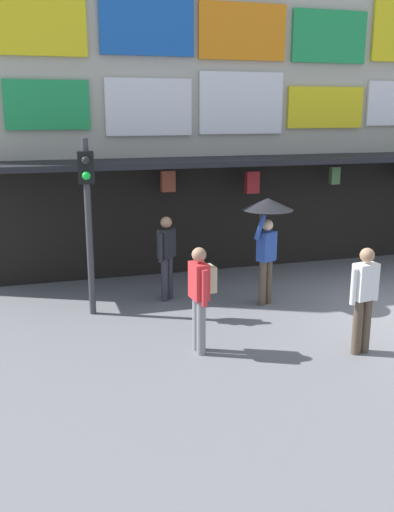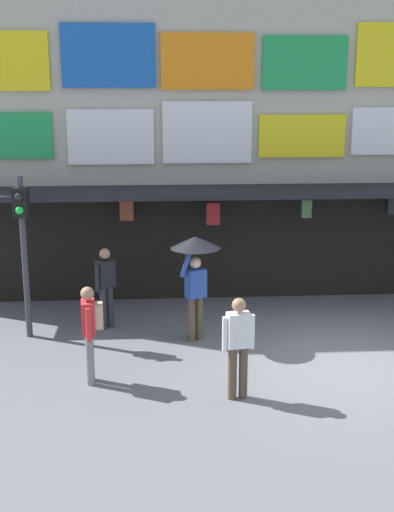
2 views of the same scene
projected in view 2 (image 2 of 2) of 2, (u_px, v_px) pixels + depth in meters
The scene contains 7 objects.
ground_plane at pixel (341, 364), 12.11m from camera, with size 80.00×80.00×0.00m, color slate.
shopfront at pixel (297, 123), 15.51m from camera, with size 18.00×2.60×8.00m.
traffic_light_near at pixel (23, 231), 12.89m from camera, with size 0.30×0.34×3.20m.
pedestrian_in_green at pixel (90, 327), 11.16m from camera, with size 0.38×0.53×1.68m.
pedestrian_with_umbrella at pixel (195, 259), 12.83m from camera, with size 0.96×0.96×2.08m.
pedestrian_in_red at pixel (106, 284), 13.66m from camera, with size 0.41×0.41×1.68m.
pedestrian_in_black at pixel (238, 343), 10.60m from camera, with size 0.52×0.28×1.68m.
Camera 2 is at (-3.29, -11.03, 4.95)m, focal length 47.43 mm.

